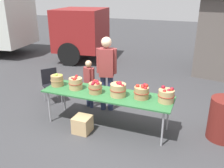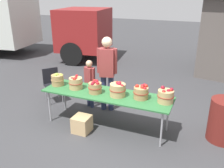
# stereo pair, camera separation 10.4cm
# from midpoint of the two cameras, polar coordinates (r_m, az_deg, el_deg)

# --- Properties ---
(ground_plane) EXTENTS (40.00, 40.00, 0.00)m
(ground_plane) POSITION_cam_midpoint_polar(r_m,az_deg,el_deg) (5.31, -0.71, -9.68)
(ground_plane) COLOR #38383A
(market_table) EXTENTS (2.70, 0.76, 0.75)m
(market_table) POSITION_cam_midpoint_polar(r_m,az_deg,el_deg) (4.98, -0.74, -2.62)
(market_table) COLOR #2D6B38
(market_table) RESTS_ON ground
(apple_basket_green_0) EXTENTS (0.29, 0.29, 0.28)m
(apple_basket_green_0) POSITION_cam_midpoint_polar(r_m,az_deg,el_deg) (5.48, -12.16, 1.02)
(apple_basket_green_0) COLOR #A87F51
(apple_basket_green_0) RESTS_ON market_table
(apple_basket_red_0) EXTENTS (0.30, 0.30, 0.28)m
(apple_basket_red_0) POSITION_cam_midpoint_polar(r_m,az_deg,el_deg) (5.21, -7.98, 0.29)
(apple_basket_red_0) COLOR tan
(apple_basket_red_0) RESTS_ON market_table
(apple_basket_red_1) EXTENTS (0.29, 0.29, 0.27)m
(apple_basket_red_1) POSITION_cam_midpoint_polar(r_m,az_deg,el_deg) (4.96, -3.40, -0.75)
(apple_basket_red_1) COLOR #A87F51
(apple_basket_red_1) RESTS_ON market_table
(apple_basket_red_2) EXTENTS (0.33, 0.33, 0.30)m
(apple_basket_red_2) POSITION_cam_midpoint_polar(r_m,az_deg,el_deg) (4.80, 2.00, -1.30)
(apple_basket_red_2) COLOR tan
(apple_basket_red_2) RESTS_ON market_table
(apple_basket_red_3) EXTENTS (0.30, 0.30, 0.29)m
(apple_basket_red_3) POSITION_cam_midpoint_polar(r_m,az_deg,el_deg) (4.73, 7.49, -1.92)
(apple_basket_red_3) COLOR #A87F51
(apple_basket_red_3) RESTS_ON market_table
(apple_basket_red_4) EXTENTS (0.32, 0.32, 0.30)m
(apple_basket_red_4) POSITION_cam_midpoint_polar(r_m,az_deg,el_deg) (4.65, 13.15, -2.74)
(apple_basket_red_4) COLOR tan
(apple_basket_red_4) RESTS_ON market_table
(vendor_adult) EXTENTS (0.46, 0.30, 1.77)m
(vendor_adult) POSITION_cam_midpoint_polar(r_m,az_deg,el_deg) (5.58, -0.63, 3.65)
(vendor_adult) COLOR #262D4C
(vendor_adult) RESTS_ON ground
(child_customer) EXTENTS (0.30, 0.22, 1.20)m
(child_customer) POSITION_cam_midpoint_polar(r_m,az_deg,el_deg) (5.85, -4.76, 0.94)
(child_customer) COLOR #262D4C
(child_customer) RESTS_ON ground
(box_truck) EXTENTS (7.92, 3.19, 2.75)m
(box_truck) POSITION_cam_midpoint_polar(r_m,az_deg,el_deg) (11.87, -23.21, 13.57)
(box_truck) COLOR silver
(box_truck) RESTS_ON ground
(folding_chair) EXTENTS (0.56, 0.56, 0.86)m
(folding_chair) POSITION_cam_midpoint_polar(r_m,az_deg,el_deg) (6.42, -13.45, 0.42)
(folding_chair) COLOR black
(folding_chair) RESTS_ON ground
(produce_crate) EXTENTS (0.34, 0.34, 0.34)m
(produce_crate) POSITION_cam_midpoint_polar(r_m,az_deg,el_deg) (5.05, -6.49, -9.35)
(produce_crate) COLOR tan
(produce_crate) RESTS_ON ground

